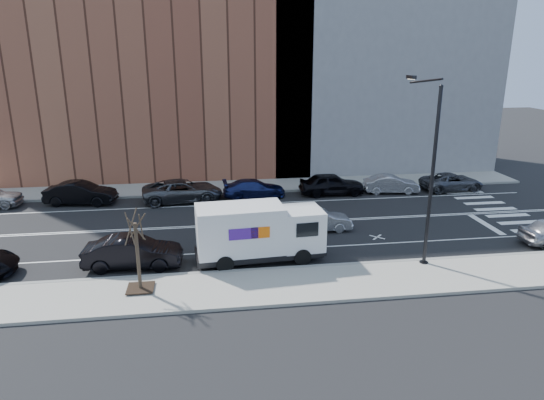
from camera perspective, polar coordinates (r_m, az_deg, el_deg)
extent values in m
plane|color=black|center=(30.92, -0.36, -2.75)|extent=(120.00, 120.00, 0.00)
cube|color=gray|center=(22.89, 2.61, -9.96)|extent=(44.00, 3.60, 0.15)
cube|color=gray|center=(39.23, -2.06, 1.67)|extent=(44.00, 3.60, 0.15)
cube|color=gray|center=(24.48, 1.84, -8.06)|extent=(44.00, 0.25, 0.17)
cube|color=gray|center=(37.51, -1.78, 0.96)|extent=(44.00, 0.25, 0.17)
cube|color=brown|center=(44.64, -13.95, 17.25)|extent=(26.00, 10.00, 22.00)
cube|color=slate|center=(47.25, 12.37, 19.74)|extent=(20.00, 10.00, 26.00)
cylinder|color=black|center=(24.75, 18.30, 2.22)|extent=(0.18, 0.18, 9.00)
cylinder|color=black|center=(26.16, 17.40, -7.13)|extent=(0.44, 0.44, 0.20)
sphere|color=black|center=(24.07, 19.29, 12.51)|extent=(0.20, 0.20, 0.20)
cylinder|color=black|center=(25.59, 17.59, 13.22)|extent=(0.11, 3.49, 0.48)
cube|color=black|center=(27.13, 16.06, 13.73)|extent=(0.25, 0.80, 0.18)
cube|color=#FFF2CC|center=(27.14, 16.05, 13.52)|extent=(0.18, 0.55, 0.03)
cube|color=black|center=(23.07, -15.21, -9.94)|extent=(1.20, 1.20, 0.04)
cylinder|color=#382B1E|center=(22.44, -15.51, -6.47)|extent=(0.16, 0.16, 3.20)
cylinder|color=#382B1E|center=(21.90, -15.15, -3.09)|extent=(0.06, 0.80, 1.44)
cylinder|color=#382B1E|center=(22.15, -15.52, -2.89)|extent=(0.81, 0.31, 1.19)
cylinder|color=#382B1E|center=(22.10, -16.26, -3.00)|extent=(0.58, 0.76, 1.50)
cylinder|color=#382B1E|center=(21.83, -16.37, -3.26)|extent=(0.47, 0.61, 1.37)
cylinder|color=#382B1E|center=(21.70, -15.67, -3.32)|extent=(0.72, 0.29, 1.13)
cube|color=black|center=(25.42, -1.61, -6.12)|extent=(6.62, 2.68, 0.31)
cube|color=silver|center=(25.49, 3.45, -3.30)|extent=(2.25, 2.40, 2.09)
cube|color=black|center=(25.68, 5.76, -2.46)|extent=(0.21, 1.93, 0.99)
cube|color=black|center=(24.36, 4.19, -3.51)|extent=(1.15, 0.13, 0.73)
cube|color=black|center=(26.42, 2.80, -1.83)|extent=(1.15, 0.13, 0.73)
cube|color=black|center=(26.15, 5.58, -5.27)|extent=(0.32, 2.09, 0.37)
cube|color=silver|center=(24.77, -3.78, -3.40)|extent=(4.55, 2.63, 2.40)
cube|color=#47198C|center=(23.64, -3.36, -4.01)|extent=(1.46, 0.13, 0.57)
cube|color=orange|center=(23.77, -1.36, -3.87)|extent=(0.94, 0.09, 0.57)
cube|color=#47198C|center=(25.81, -4.18, -2.19)|extent=(1.46, 0.13, 0.57)
cube|color=orange|center=(25.93, -2.35, -2.06)|extent=(0.94, 0.09, 0.57)
cylinder|color=black|center=(24.95, 3.59, -6.69)|extent=(0.90, 0.36, 0.88)
cylinder|color=black|center=(26.80, 2.37, -4.94)|extent=(0.90, 0.36, 0.88)
cylinder|color=black|center=(24.24, -5.55, -7.48)|extent=(0.90, 0.36, 0.88)
cylinder|color=black|center=(26.14, -6.12, -5.62)|extent=(0.90, 0.36, 0.88)
imported|color=black|center=(37.18, -21.59, 0.76)|extent=(5.11, 2.36, 1.62)
imported|color=#48494F|center=(35.83, -10.48, 1.09)|extent=(5.99, 3.26, 1.59)
imported|color=navy|center=(36.30, -2.13, 1.37)|extent=(4.70, 2.03, 1.35)
imported|color=black|center=(37.19, 7.03, 1.89)|extent=(4.92, 2.03, 1.67)
imported|color=#A7A6AB|center=(38.53, 13.83, 1.83)|extent=(4.31, 1.94, 1.37)
imported|color=#4C4D53|center=(40.70, 20.38, 2.04)|extent=(5.04, 2.62, 1.36)
imported|color=#B1B2B6|center=(29.61, 5.49, -2.38)|extent=(4.03, 1.44, 1.32)
imported|color=black|center=(25.49, -16.04, -5.95)|extent=(4.93, 1.94, 1.60)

